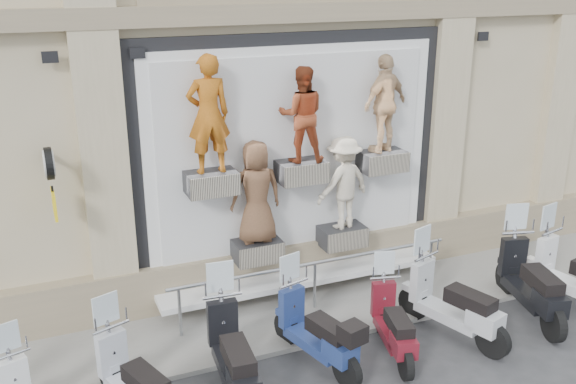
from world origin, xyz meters
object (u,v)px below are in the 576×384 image
at_px(clock_sign_bracket, 50,173).
at_px(scooter_h, 533,268).
at_px(scooter_c, 134,367).
at_px(scooter_f, 394,311).
at_px(scooter_e, 316,318).
at_px(scooter_d, 232,340).
at_px(guard_rail, 315,287).
at_px(scooter_g, 454,289).

bearing_deg(clock_sign_bracket, scooter_h, -15.45).
relative_size(scooter_c, scooter_f, 1.08).
bearing_deg(scooter_h, scooter_e, -167.58).
relative_size(scooter_e, scooter_f, 1.08).
bearing_deg(scooter_d, scooter_h, 5.65).
xyz_separation_m(scooter_d, scooter_h, (5.19, 0.08, 0.03)).
distance_m(scooter_d, scooter_e, 1.33).
distance_m(guard_rail, scooter_c, 3.65).
relative_size(guard_rail, scooter_g, 2.48).
height_order(scooter_d, scooter_h, scooter_h).
height_order(scooter_e, scooter_h, scooter_h).
bearing_deg(scooter_e, scooter_g, -18.31).
xyz_separation_m(scooter_g, scooter_h, (1.58, 0.05, 0.04)).
xyz_separation_m(scooter_c, scooter_e, (2.63, 0.20, -0.00)).
bearing_deg(clock_sign_bracket, scooter_f, -24.90).
xyz_separation_m(clock_sign_bracket, scooter_e, (3.26, -1.86, -2.03)).
bearing_deg(scooter_d, scooter_e, 12.97).
bearing_deg(scooter_f, guard_rail, 122.96).
height_order(scooter_c, scooter_f, scooter_c).
distance_m(scooter_d, scooter_h, 5.19).
xyz_separation_m(guard_rail, scooter_f, (0.54, -1.60, 0.25)).
bearing_deg(scooter_e, scooter_f, -24.07).
xyz_separation_m(scooter_d, scooter_f, (2.50, -0.01, -0.12)).
relative_size(guard_rail, scooter_d, 2.46).
relative_size(clock_sign_bracket, scooter_f, 0.58).
bearing_deg(clock_sign_bracket, scooter_d, -46.54).
height_order(scooter_e, scooter_f, scooter_e).
distance_m(clock_sign_bracket, scooter_e, 4.27).
bearing_deg(scooter_f, scooter_d, -166.08).
distance_m(guard_rail, clock_sign_bracket, 4.57).
bearing_deg(scooter_c, clock_sign_bracket, 87.04).
bearing_deg(scooter_h, scooter_d, -165.07).
xyz_separation_m(scooter_f, scooter_g, (1.10, 0.05, 0.12)).
bearing_deg(scooter_d, scooter_c, -174.78).
relative_size(scooter_c, scooter_d, 0.92).
height_order(scooter_f, scooter_h, scooter_h).
height_order(guard_rail, scooter_h, scooter_h).
relative_size(scooter_d, scooter_e, 1.09).
relative_size(clock_sign_bracket, scooter_e, 0.54).
bearing_deg(scooter_g, guard_rail, 118.93).
bearing_deg(clock_sign_bracket, scooter_e, -29.72).
height_order(scooter_c, scooter_h, scooter_h).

